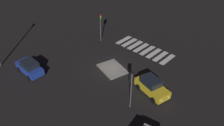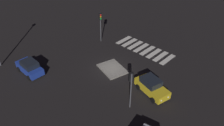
% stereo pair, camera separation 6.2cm
% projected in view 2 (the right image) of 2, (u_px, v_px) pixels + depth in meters
% --- Properties ---
extents(ground_plane, '(80.00, 80.00, 0.00)m').
position_uv_depth(ground_plane, '(112.00, 69.00, 29.58)').
color(ground_plane, black).
extents(traffic_island, '(4.24, 3.59, 0.18)m').
position_uv_depth(traffic_island, '(112.00, 69.00, 29.53)').
color(traffic_island, gray).
rests_on(traffic_island, ground).
extents(car_yellow, '(4.49, 2.74, 1.84)m').
position_uv_depth(car_yellow, '(152.00, 86.00, 25.40)').
color(car_yellow, gold).
rests_on(car_yellow, ground).
extents(car_blue, '(4.18, 2.01, 1.80)m').
position_uv_depth(car_blue, '(30.00, 67.00, 28.47)').
color(car_blue, '#1E389E').
rests_on(car_blue, ground).
extents(traffic_light_west, '(0.53, 0.54, 4.43)m').
position_uv_depth(traffic_light_west, '(131.00, 82.00, 22.24)').
color(traffic_light_west, '#47474C').
rests_on(traffic_light_west, ground).
extents(traffic_light_east, '(0.53, 0.54, 4.70)m').
position_uv_depth(traffic_light_east, '(101.00, 20.00, 33.64)').
color(traffic_light_east, '#47474C').
rests_on(traffic_light_east, ground).
extents(crosswalk_near, '(8.75, 3.20, 0.02)m').
position_uv_depth(crosswalk_near, '(144.00, 49.00, 33.72)').
color(crosswalk_near, silver).
rests_on(crosswalk_near, ground).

